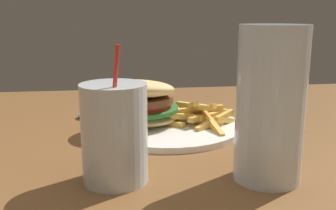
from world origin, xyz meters
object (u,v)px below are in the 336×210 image
object	(u,v)px
meal_plate_near	(153,111)
beer_glass	(270,109)
spoon	(94,113)
juice_glass	(115,137)

from	to	relation	value
meal_plate_near	beer_glass	size ratio (longest dim) A/B	1.42
beer_glass	spoon	bearing A→B (deg)	-55.79
beer_glass	juice_glass	distance (m)	0.19
juice_glass	meal_plate_near	bearing A→B (deg)	-107.55
juice_glass	spoon	xyz separation A→B (m)	(0.04, -0.32, -0.05)
beer_glass	juice_glass	size ratio (longest dim) A/B	1.12
meal_plate_near	juice_glass	xyz separation A→B (m)	(0.07, 0.21, 0.02)
spoon	beer_glass	bearing A→B (deg)	82.40
meal_plate_near	spoon	size ratio (longest dim) A/B	1.89
juice_glass	spoon	distance (m)	0.32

